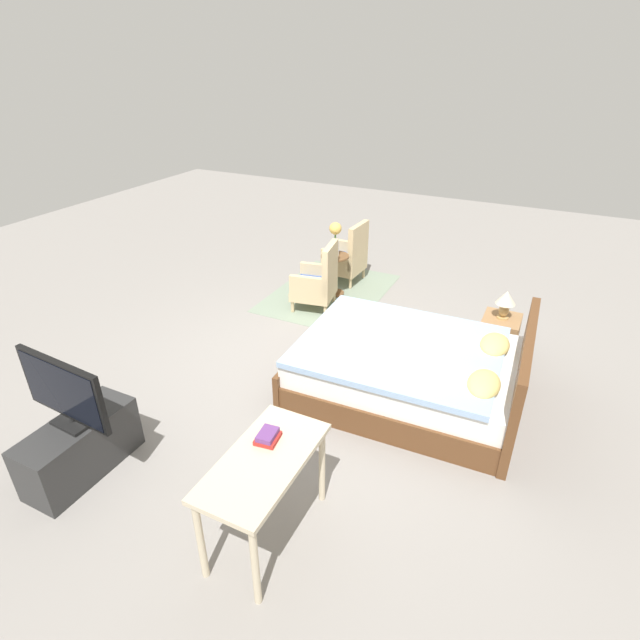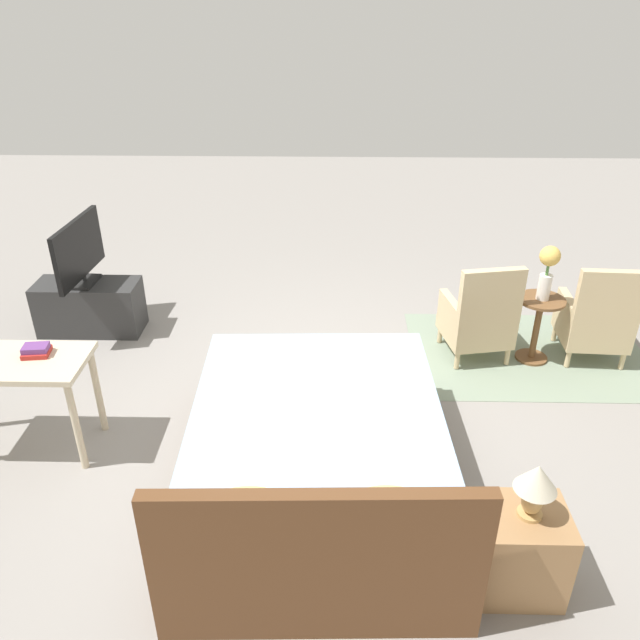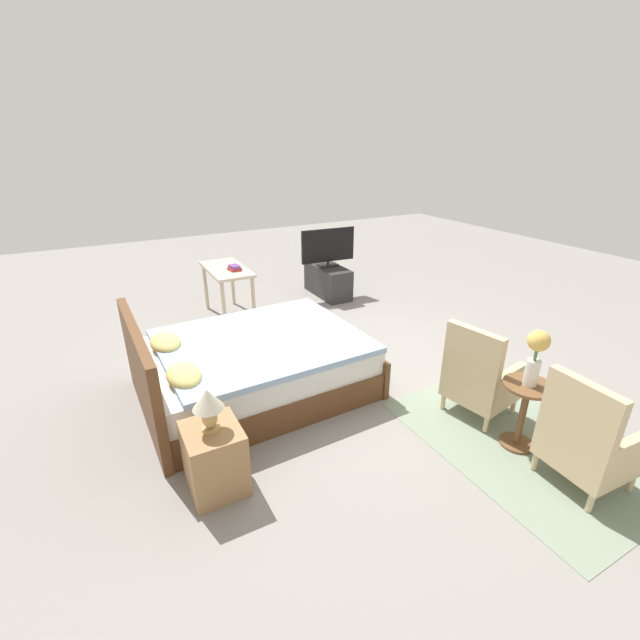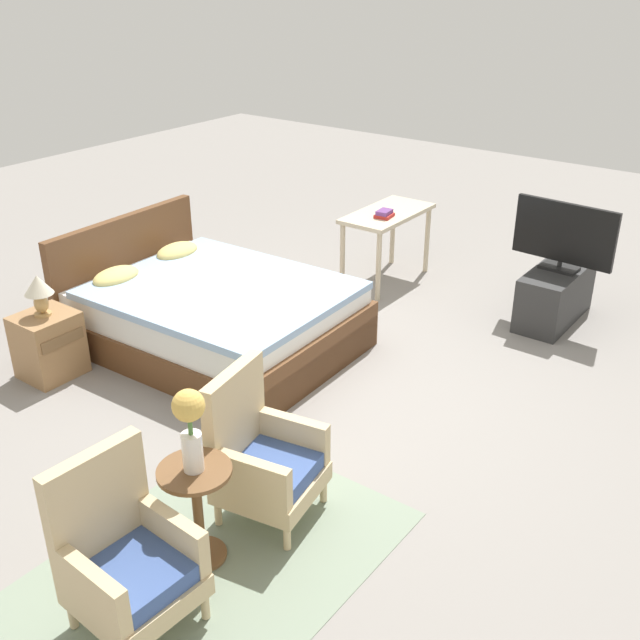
{
  "view_description": "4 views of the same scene",
  "coord_description": "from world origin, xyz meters",
  "px_view_note": "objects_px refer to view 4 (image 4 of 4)",
  "views": [
    {
      "loc": [
        4.14,
        2.1,
        3.15
      ],
      "look_at": [
        0.06,
        0.1,
        0.68
      ],
      "focal_mm": 28.0,
      "sensor_mm": 36.0,
      "label": 1
    },
    {
      "loc": [
        -0.11,
        4.17,
        2.96
      ],
      "look_at": [
        -0.02,
        0.18,
        0.81
      ],
      "focal_mm": 35.0,
      "sensor_mm": 36.0,
      "label": 2
    },
    {
      "loc": [
        -3.7,
        2.27,
        2.43
      ],
      "look_at": [
        0.07,
        0.23,
        0.6
      ],
      "focal_mm": 24.0,
      "sensor_mm": 36.0,
      "label": 3
    },
    {
      "loc": [
        -4.04,
        -3.05,
        3.01
      ],
      "look_at": [
        -0.06,
        -0.09,
        0.59
      ],
      "focal_mm": 42.0,
      "sensor_mm": 36.0,
      "label": 4
    }
  ],
  "objects_px": {
    "tv_stand": "(555,295)",
    "armchair_by_window_left": "(125,559)",
    "table_lamp": "(39,289)",
    "book_stack": "(384,214)",
    "bed": "(211,314)",
    "flower_vase": "(190,422)",
    "vanity_desk": "(387,222)",
    "nightstand": "(49,345)",
    "armchair_by_window_right": "(262,458)",
    "side_table": "(197,503)",
    "tv_flatscreen": "(564,235)"
  },
  "relations": [
    {
      "from": "armchair_by_window_right",
      "to": "nightstand",
      "type": "bearing_deg",
      "value": 84.24
    },
    {
      "from": "armchair_by_window_left",
      "to": "vanity_desk",
      "type": "relative_size",
      "value": 0.88
    },
    {
      "from": "tv_stand",
      "to": "armchair_by_window_left",
      "type": "bearing_deg",
      "value": 174.85
    },
    {
      "from": "bed",
      "to": "book_stack",
      "type": "xyz_separation_m",
      "value": [
        1.92,
        -0.49,
        0.47
      ]
    },
    {
      "from": "table_lamp",
      "to": "tv_stand",
      "type": "xyz_separation_m",
      "value": [
        3.35,
        -2.83,
        -0.49
      ]
    },
    {
      "from": "armchair_by_window_right",
      "to": "nightstand",
      "type": "xyz_separation_m",
      "value": [
        0.24,
        2.42,
        -0.12
      ]
    },
    {
      "from": "armchair_by_window_left",
      "to": "nightstand",
      "type": "relative_size",
      "value": 1.76
    },
    {
      "from": "table_lamp",
      "to": "book_stack",
      "type": "xyz_separation_m",
      "value": [
        3.05,
        -1.17,
        0.03
      ]
    },
    {
      "from": "armchair_by_window_left",
      "to": "nightstand",
      "type": "xyz_separation_m",
      "value": [
        1.26,
        2.42,
        -0.12
      ]
    },
    {
      "from": "flower_vase",
      "to": "book_stack",
      "type": "bearing_deg",
      "value": 17.84
    },
    {
      "from": "side_table",
      "to": "tv_stand",
      "type": "height_order",
      "value": "side_table"
    },
    {
      "from": "armchair_by_window_left",
      "to": "armchair_by_window_right",
      "type": "height_order",
      "value": "same"
    },
    {
      "from": "tv_stand",
      "to": "tv_flatscreen",
      "type": "distance_m",
      "value": 0.57
    },
    {
      "from": "vanity_desk",
      "to": "book_stack",
      "type": "relative_size",
      "value": 5.48
    },
    {
      "from": "flower_vase",
      "to": "vanity_desk",
      "type": "height_order",
      "value": "flower_vase"
    },
    {
      "from": "bed",
      "to": "armchair_by_window_left",
      "type": "xyz_separation_m",
      "value": [
        -2.38,
        -1.73,
        0.09
      ]
    },
    {
      "from": "side_table",
      "to": "bed",
      "type": "bearing_deg",
      "value": 42.43
    },
    {
      "from": "armchair_by_window_right",
      "to": "table_lamp",
      "type": "distance_m",
      "value": 2.46
    },
    {
      "from": "side_table",
      "to": "tv_stand",
      "type": "relative_size",
      "value": 0.62
    },
    {
      "from": "side_table",
      "to": "tv_flatscreen",
      "type": "bearing_deg",
      "value": -6.09
    },
    {
      "from": "bed",
      "to": "table_lamp",
      "type": "height_order",
      "value": "bed"
    },
    {
      "from": "vanity_desk",
      "to": "tv_stand",
      "type": "bearing_deg",
      "value": -85.54
    },
    {
      "from": "bed",
      "to": "flower_vase",
      "type": "distance_m",
      "value": 2.61
    },
    {
      "from": "armchair_by_window_right",
      "to": "armchair_by_window_left",
      "type": "bearing_deg",
      "value": 179.95
    },
    {
      "from": "tv_flatscreen",
      "to": "vanity_desk",
      "type": "relative_size",
      "value": 0.88
    },
    {
      "from": "flower_vase",
      "to": "table_lamp",
      "type": "bearing_deg",
      "value": 72.68
    },
    {
      "from": "bed",
      "to": "vanity_desk",
      "type": "height_order",
      "value": "bed"
    },
    {
      "from": "armchair_by_window_left",
      "to": "tv_stand",
      "type": "bearing_deg",
      "value": -5.15
    },
    {
      "from": "nightstand",
      "to": "table_lamp",
      "type": "xyz_separation_m",
      "value": [
        0.0,
        0.0,
        0.48
      ]
    },
    {
      "from": "nightstand",
      "to": "tv_stand",
      "type": "xyz_separation_m",
      "value": [
        3.35,
        -2.83,
        -0.01
      ]
    },
    {
      "from": "nightstand",
      "to": "vanity_desk",
      "type": "height_order",
      "value": "vanity_desk"
    },
    {
      "from": "armchair_by_window_left",
      "to": "side_table",
      "type": "relative_size",
      "value": 1.53
    },
    {
      "from": "book_stack",
      "to": "side_table",
      "type": "bearing_deg",
      "value": -162.16
    },
    {
      "from": "armchair_by_window_left",
      "to": "book_stack",
      "type": "relative_size",
      "value": 4.85
    },
    {
      "from": "bed",
      "to": "tv_stand",
      "type": "distance_m",
      "value": 3.09
    },
    {
      "from": "nightstand",
      "to": "book_stack",
      "type": "bearing_deg",
      "value": -21.08
    },
    {
      "from": "tv_flatscreen",
      "to": "book_stack",
      "type": "xyz_separation_m",
      "value": [
        -0.31,
        1.66,
        -0.05
      ]
    },
    {
      "from": "book_stack",
      "to": "tv_stand",
      "type": "bearing_deg",
      "value": -79.58
    },
    {
      "from": "nightstand",
      "to": "vanity_desk",
      "type": "distance_m",
      "value": 3.42
    },
    {
      "from": "flower_vase",
      "to": "book_stack",
      "type": "xyz_separation_m",
      "value": [
        3.79,
        1.22,
        -0.12
      ]
    },
    {
      "from": "armchair_by_window_right",
      "to": "tv_flatscreen",
      "type": "distance_m",
      "value": 3.65
    },
    {
      "from": "table_lamp",
      "to": "book_stack",
      "type": "distance_m",
      "value": 3.26
    },
    {
      "from": "tv_flatscreen",
      "to": "table_lamp",
      "type": "bearing_deg",
      "value": 139.81
    },
    {
      "from": "flower_vase",
      "to": "table_lamp",
      "type": "xyz_separation_m",
      "value": [
        0.75,
        2.4,
        -0.15
      ]
    },
    {
      "from": "armchair_by_window_left",
      "to": "vanity_desk",
      "type": "distance_m",
      "value": 4.67
    },
    {
      "from": "nightstand",
      "to": "table_lamp",
      "type": "height_order",
      "value": "table_lamp"
    },
    {
      "from": "armchair_by_window_left",
      "to": "tv_flatscreen",
      "type": "xyz_separation_m",
      "value": [
        4.61,
        -0.42,
        0.43
      ]
    },
    {
      "from": "armchair_by_window_right",
      "to": "bed",
      "type": "bearing_deg",
      "value": 51.71
    },
    {
      "from": "flower_vase",
      "to": "tv_flatscreen",
      "type": "xyz_separation_m",
      "value": [
        4.1,
        -0.44,
        -0.08
      ]
    },
    {
      "from": "vanity_desk",
      "to": "side_table",
      "type": "bearing_deg",
      "value": -161.98
    }
  ]
}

